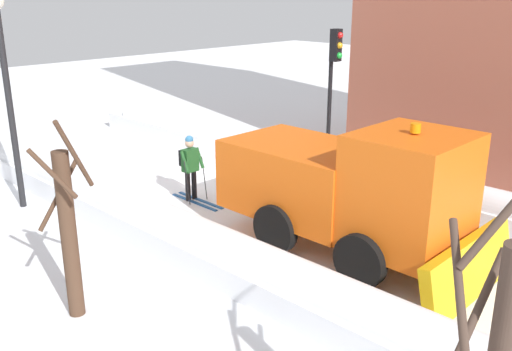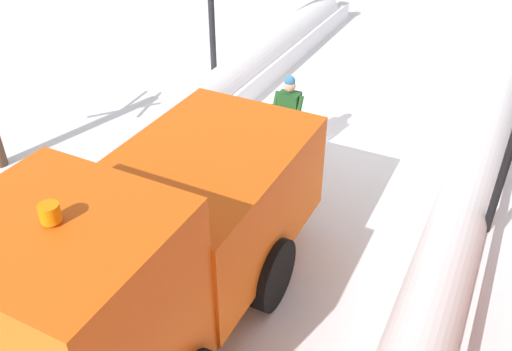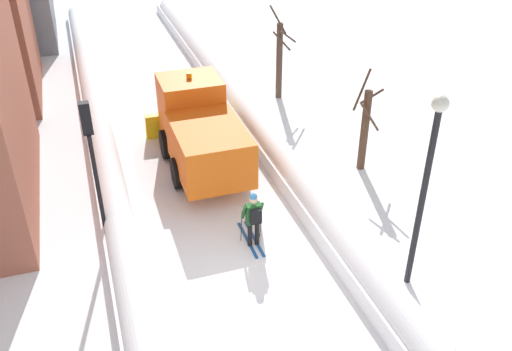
% 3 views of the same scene
% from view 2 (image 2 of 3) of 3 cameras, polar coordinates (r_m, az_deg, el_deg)
% --- Properties ---
extents(plow_truck, '(3.20, 5.98, 3.12)m').
position_cam_2_polar(plow_truck, '(7.11, -10.56, -7.50)').
color(plow_truck, orange).
rests_on(plow_truck, ground).
extents(skier, '(0.62, 1.80, 1.81)m').
position_cam_2_polar(skier, '(11.08, 3.45, 6.58)').
color(skier, black).
rests_on(skier, ground).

